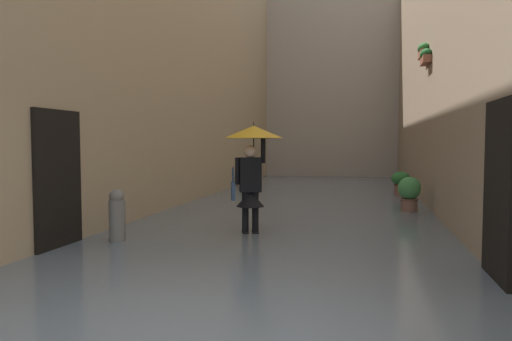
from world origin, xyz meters
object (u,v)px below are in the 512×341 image
object	(u,v)px
potted_plant_mid_left	(409,193)
mooring_bollard	(117,217)
potted_plant_far_left	(401,182)
person_wading	(252,156)
potted_plant_mid_right	(246,177)

from	to	relation	value
potted_plant_mid_left	mooring_bollard	bearing A→B (deg)	42.31
potted_plant_far_left	potted_plant_mid_left	bearing A→B (deg)	88.90
person_wading	potted_plant_far_left	distance (m)	7.68
person_wading	potted_plant_far_left	bearing A→B (deg)	-113.78
mooring_bollard	potted_plant_mid_left	bearing A→B (deg)	-137.69
person_wading	potted_plant_mid_left	size ratio (longest dim) A/B	2.31
person_wading	potted_plant_mid_right	bearing A→B (deg)	-75.36
potted_plant_far_left	mooring_bollard	distance (m)	9.57
potted_plant_mid_right	potted_plant_far_left	size ratio (longest dim) A/B	0.92
potted_plant_mid_left	potted_plant_mid_right	distance (m)	7.58
person_wading	potted_plant_far_left	xyz separation A→B (m)	(-3.07, -6.97, -0.99)
potted_plant_far_left	mooring_bollard	world-z (taller)	mooring_bollard
person_wading	potted_plant_mid_right	size ratio (longest dim) A/B	2.78
person_wading	potted_plant_mid_left	bearing A→B (deg)	-131.36
potted_plant_mid_right	potted_plant_far_left	xyz separation A→B (m)	(-5.37, 1.86, 0.07)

